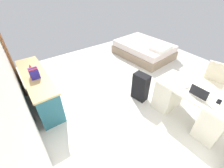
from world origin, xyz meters
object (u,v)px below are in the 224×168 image
(desk, at_px, (190,105))
(figurine_small, at_px, (30,67))
(credenza, at_px, (40,89))
(bed, at_px, (144,49))
(computer_mouse, at_px, (187,87))
(office_chair, at_px, (211,86))
(laptop, at_px, (200,94))
(suitcase_black, at_px, (140,87))
(cell_phone_near_laptop, at_px, (219,102))

(desk, height_order, figurine_small, figurine_small)
(credenza, bearing_deg, desk, -134.45)
(bed, bearing_deg, computer_mouse, 150.27)
(bed, distance_m, computer_mouse, 2.89)
(credenza, bearing_deg, computer_mouse, -133.02)
(computer_mouse, distance_m, figurine_small, 3.31)
(bed, distance_m, figurine_small, 3.71)
(bed, xyz_separation_m, computer_mouse, (-2.46, 1.41, 0.52))
(figurine_small, bearing_deg, bed, -89.22)
(figurine_small, bearing_deg, office_chair, -127.83)
(office_chair, xyz_separation_m, figurine_small, (2.50, 3.22, 0.41))
(office_chair, distance_m, credenza, 3.90)
(laptop, distance_m, computer_mouse, 0.27)
(desk, height_order, office_chair, office_chair)
(desk, height_order, laptop, laptop)
(desk, xyz_separation_m, credenza, (2.26, 2.31, -0.01))
(suitcase_black, distance_m, laptop, 1.26)
(office_chair, height_order, credenza, office_chair)
(computer_mouse, bearing_deg, credenza, 44.90)
(office_chair, bearing_deg, cell_phone_near_laptop, 118.13)
(cell_phone_near_laptop, bearing_deg, figurine_small, 27.51)
(bed, relative_size, laptop, 6.34)
(computer_mouse, bearing_deg, cell_phone_near_laptop, -171.54)
(suitcase_black, bearing_deg, office_chair, -136.33)
(office_chair, relative_size, cell_phone_near_laptop, 6.91)
(desk, distance_m, figurine_small, 3.48)
(cell_phone_near_laptop, bearing_deg, office_chair, -72.93)
(desk, distance_m, suitcase_black, 1.09)
(desk, xyz_separation_m, figurine_small, (2.57, 2.31, 0.43))
(computer_mouse, bearing_deg, laptop, 170.98)
(desk, relative_size, credenza, 0.81)
(credenza, bearing_deg, office_chair, -124.29)
(credenza, bearing_deg, laptop, -136.77)
(credenza, distance_m, bed, 3.69)
(office_chair, height_order, laptop, laptop)
(laptop, distance_m, cell_phone_near_laptop, 0.32)
(desk, xyz_separation_m, bed, (2.62, -1.36, -0.15))
(office_chair, bearing_deg, suitcase_black, 52.49)
(credenza, bearing_deg, cell_phone_near_laptop, -138.38)
(desk, relative_size, figurine_small, 13.30)
(office_chair, distance_m, laptop, 1.08)
(office_chair, relative_size, figurine_small, 8.55)
(office_chair, xyz_separation_m, laptop, (-0.17, 1.00, 0.38))
(office_chair, distance_m, computer_mouse, 1.03)
(suitcase_black, height_order, computer_mouse, computer_mouse)
(credenza, height_order, bed, credenza)
(bed, distance_m, laptop, 3.13)
(cell_phone_near_laptop, xyz_separation_m, figurine_small, (2.96, 2.36, 0.07))
(desk, xyz_separation_m, suitcase_black, (1.04, 0.35, -0.05))
(desk, bearing_deg, laptop, 142.24)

